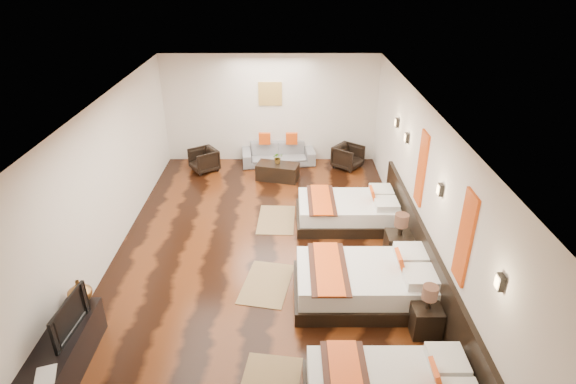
{
  "coord_description": "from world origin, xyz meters",
  "views": [
    {
      "loc": [
        0.44,
        -7.03,
        4.97
      ],
      "look_at": [
        0.45,
        0.6,
        1.1
      ],
      "focal_mm": 29.35,
      "sensor_mm": 36.0,
      "label": 1
    }
  ],
  "objects_px": {
    "bed_far": "(349,211)",
    "armchair_right": "(348,157)",
    "tv_console": "(61,359)",
    "tv": "(64,316)",
    "table_plant": "(278,158)",
    "figurine": "(79,291)",
    "book": "(35,379)",
    "nightstand_a": "(426,317)",
    "bed_mid": "(366,282)",
    "armchair_left": "(204,160)",
    "coffee_table": "(278,172)",
    "nightstand_b": "(399,243)",
    "sofa": "(278,154)"
  },
  "relations": [
    {
      "from": "bed_far",
      "to": "armchair_right",
      "type": "height_order",
      "value": "bed_far"
    },
    {
      "from": "tv_console",
      "to": "tv",
      "type": "height_order",
      "value": "tv"
    },
    {
      "from": "table_plant",
      "to": "figurine",
      "type": "bearing_deg",
      "value": -117.02
    },
    {
      "from": "figurine",
      "to": "book",
      "type": "bearing_deg",
      "value": -90.0
    },
    {
      "from": "tv",
      "to": "book",
      "type": "xyz_separation_m",
      "value": [
        -0.05,
        -0.8,
        -0.23
      ]
    },
    {
      "from": "armchair_right",
      "to": "table_plant",
      "type": "bearing_deg",
      "value": 147.42
    },
    {
      "from": "tv_console",
      "to": "book",
      "type": "xyz_separation_m",
      "value": [
        0.0,
        -0.57,
        0.29
      ]
    },
    {
      "from": "nightstand_a",
      "to": "figurine",
      "type": "bearing_deg",
      "value": 179.5
    },
    {
      "from": "bed_mid",
      "to": "tv_console",
      "type": "height_order",
      "value": "bed_mid"
    },
    {
      "from": "tv",
      "to": "book",
      "type": "bearing_deg",
      "value": -178.58
    },
    {
      "from": "table_plant",
      "to": "tv_console",
      "type": "bearing_deg",
      "value": -113.82
    },
    {
      "from": "bed_mid",
      "to": "book",
      "type": "bearing_deg",
      "value": -152.97
    },
    {
      "from": "armchair_right",
      "to": "table_plant",
      "type": "height_order",
      "value": "table_plant"
    },
    {
      "from": "bed_far",
      "to": "armchair_left",
      "type": "relative_size",
      "value": 3.28
    },
    {
      "from": "tv",
      "to": "book",
      "type": "distance_m",
      "value": 0.83
    },
    {
      "from": "bed_mid",
      "to": "armchair_left",
      "type": "distance_m",
      "value": 6.04
    },
    {
      "from": "book",
      "to": "coffee_table",
      "type": "distance_m",
      "value": 7.16
    },
    {
      "from": "figurine",
      "to": "coffee_table",
      "type": "relative_size",
      "value": 0.35
    },
    {
      "from": "nightstand_b",
      "to": "armchair_left",
      "type": "xyz_separation_m",
      "value": [
        -4.14,
        3.9,
        -0.03
      ]
    },
    {
      "from": "book",
      "to": "armchair_left",
      "type": "bearing_deg",
      "value": 83.54
    },
    {
      "from": "bed_far",
      "to": "book",
      "type": "height_order",
      "value": "bed_far"
    },
    {
      "from": "armchair_right",
      "to": "tv",
      "type": "bearing_deg",
      "value": -175.91
    },
    {
      "from": "bed_far",
      "to": "sofa",
      "type": "bearing_deg",
      "value": 115.98
    },
    {
      "from": "tv",
      "to": "tv_console",
      "type": "bearing_deg",
      "value": 172.42
    },
    {
      "from": "nightstand_a",
      "to": "armchair_right",
      "type": "height_order",
      "value": "nightstand_a"
    },
    {
      "from": "table_plant",
      "to": "tv",
      "type": "bearing_deg",
      "value": -114.22
    },
    {
      "from": "bed_far",
      "to": "tv",
      "type": "distance_m",
      "value": 5.59
    },
    {
      "from": "bed_mid",
      "to": "armchair_right",
      "type": "bearing_deg",
      "value": 86.67
    },
    {
      "from": "nightstand_a",
      "to": "armchair_right",
      "type": "bearing_deg",
      "value": 94.27
    },
    {
      "from": "tv",
      "to": "bed_mid",
      "type": "bearing_deg",
      "value": -67.06
    },
    {
      "from": "nightstand_a",
      "to": "armchair_right",
      "type": "distance_m",
      "value": 5.98
    },
    {
      "from": "nightstand_b",
      "to": "tv",
      "type": "distance_m",
      "value": 5.49
    },
    {
      "from": "book",
      "to": "armchair_right",
      "type": "distance_m",
      "value": 8.6
    },
    {
      "from": "armchair_left",
      "to": "nightstand_a",
      "type": "bearing_deg",
      "value": 1.43
    },
    {
      "from": "tv",
      "to": "table_plant",
      "type": "xyz_separation_m",
      "value": [
        2.65,
        5.9,
        -0.26
      ]
    },
    {
      "from": "nightstand_b",
      "to": "table_plant",
      "type": "xyz_separation_m",
      "value": [
        -2.24,
        3.46,
        0.22
      ]
    },
    {
      "from": "nightstand_b",
      "to": "coffee_table",
      "type": "height_order",
      "value": "nightstand_b"
    },
    {
      "from": "tv",
      "to": "armchair_right",
      "type": "xyz_separation_m",
      "value": [
        4.45,
        6.52,
        -0.5
      ]
    },
    {
      "from": "bed_mid",
      "to": "tv",
      "type": "relative_size",
      "value": 2.6
    },
    {
      "from": "sofa",
      "to": "tv",
      "type": "bearing_deg",
      "value": -117.5
    },
    {
      "from": "tv_console",
      "to": "table_plant",
      "type": "relative_size",
      "value": 6.55
    },
    {
      "from": "bed_far",
      "to": "armchair_left",
      "type": "distance_m",
      "value": 4.29
    },
    {
      "from": "armchair_right",
      "to": "book",
      "type": "bearing_deg",
      "value": -173.18
    },
    {
      "from": "bed_far",
      "to": "book",
      "type": "relative_size",
      "value": 6.65
    },
    {
      "from": "figurine",
      "to": "armchair_right",
      "type": "bearing_deg",
      "value": 52.77
    },
    {
      "from": "nightstand_a",
      "to": "table_plant",
      "type": "relative_size",
      "value": 3.02
    },
    {
      "from": "tv_console",
      "to": "sofa",
      "type": "height_order",
      "value": "same"
    },
    {
      "from": "bed_far",
      "to": "nightstand_b",
      "type": "height_order",
      "value": "nightstand_b"
    },
    {
      "from": "tv_console",
      "to": "nightstand_b",
      "type": "bearing_deg",
      "value": 28.34
    },
    {
      "from": "tv",
      "to": "table_plant",
      "type": "height_order",
      "value": "tv"
    }
  ]
}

